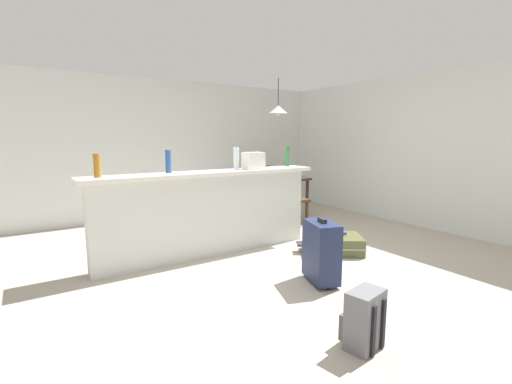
# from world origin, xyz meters

# --- Properties ---
(ground_plane) EXTENTS (13.00, 13.00, 0.05)m
(ground_plane) POSITION_xyz_m (0.00, 0.00, -0.03)
(ground_plane) COLOR #ADA393
(wall_back) EXTENTS (6.60, 0.10, 2.50)m
(wall_back) POSITION_xyz_m (0.00, 3.05, 1.25)
(wall_back) COLOR silver
(wall_back) RESTS_ON ground_plane
(wall_right) EXTENTS (0.10, 6.00, 2.50)m
(wall_right) POSITION_xyz_m (3.05, 0.30, 1.25)
(wall_right) COLOR silver
(wall_right) RESTS_ON ground_plane
(partition_half_wall) EXTENTS (2.80, 0.20, 1.00)m
(partition_half_wall) POSITION_xyz_m (-0.55, 0.49, 0.50)
(partition_half_wall) COLOR silver
(partition_half_wall) RESTS_ON ground_plane
(bar_countertop) EXTENTS (2.96, 0.40, 0.05)m
(bar_countertop) POSITION_xyz_m (-0.55, 0.49, 1.03)
(bar_countertop) COLOR white
(bar_countertop) RESTS_ON partition_half_wall
(bottle_amber) EXTENTS (0.07, 0.07, 0.25)m
(bottle_amber) POSITION_xyz_m (-1.79, 0.53, 1.18)
(bottle_amber) COLOR #9E661E
(bottle_amber) RESTS_ON bar_countertop
(bottle_blue) EXTENTS (0.07, 0.07, 0.27)m
(bottle_blue) POSITION_xyz_m (-1.01, 0.58, 1.19)
(bottle_blue) COLOR #284C89
(bottle_blue) RESTS_ON bar_countertop
(bottle_clear) EXTENTS (0.07, 0.07, 0.29)m
(bottle_clear) POSITION_xyz_m (-0.13, 0.53, 1.20)
(bottle_clear) COLOR silver
(bottle_clear) RESTS_ON bar_countertop
(bottle_green) EXTENTS (0.06, 0.06, 0.29)m
(bottle_green) POSITION_xyz_m (0.74, 0.58, 1.20)
(bottle_green) COLOR #2D6B38
(bottle_green) RESTS_ON bar_countertop
(grocery_bag) EXTENTS (0.26, 0.18, 0.22)m
(grocery_bag) POSITION_xyz_m (0.08, 0.45, 1.16)
(grocery_bag) COLOR silver
(grocery_bag) RESTS_ON bar_countertop
(dining_table) EXTENTS (1.10, 0.80, 0.74)m
(dining_table) POSITION_xyz_m (1.36, 1.73, 0.65)
(dining_table) COLOR #332319
(dining_table) RESTS_ON ground_plane
(dining_chair_near_partition) EXTENTS (0.40, 0.40, 0.93)m
(dining_chair_near_partition) POSITION_xyz_m (1.32, 1.19, 0.52)
(dining_chair_near_partition) COLOR #4C331E
(dining_chair_near_partition) RESTS_ON ground_plane
(dining_chair_far_side) EXTENTS (0.44, 0.44, 0.93)m
(dining_chair_far_side) POSITION_xyz_m (1.35, 2.25, 0.52)
(dining_chair_far_side) COLOR #4C331E
(dining_chair_far_side) RESTS_ON ground_plane
(pendant_lamp) EXTENTS (0.34, 0.34, 0.66)m
(pendant_lamp) POSITION_xyz_m (1.46, 1.77, 1.96)
(pendant_lamp) COLOR black
(suitcase_flat_olive) EXTENTS (0.87, 0.80, 0.22)m
(suitcase_flat_olive) POSITION_xyz_m (0.83, -0.31, 0.11)
(suitcase_flat_olive) COLOR #51562D
(suitcase_flat_olive) RESTS_ON ground_plane
(backpack_grey) EXTENTS (0.31, 0.29, 0.42)m
(backpack_grey) POSITION_xyz_m (-0.52, -1.92, 0.20)
(backpack_grey) COLOR slate
(backpack_grey) RESTS_ON ground_plane
(suitcase_upright_navy) EXTENTS (0.37, 0.49, 0.67)m
(suitcase_upright_navy) POSITION_xyz_m (0.02, -0.92, 0.33)
(suitcase_upright_navy) COLOR #1E284C
(suitcase_upright_navy) RESTS_ON ground_plane
(book_stack) EXTENTS (0.29, 0.21, 0.07)m
(book_stack) POSITION_xyz_m (0.86, -0.28, 0.26)
(book_stack) COLOR #334C99
(book_stack) RESTS_ON suitcase_flat_olive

